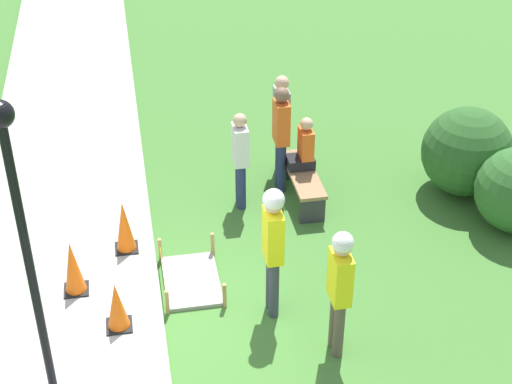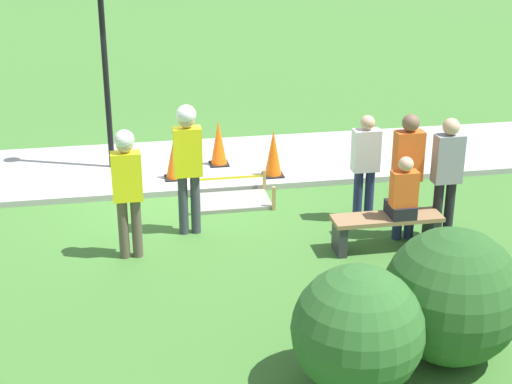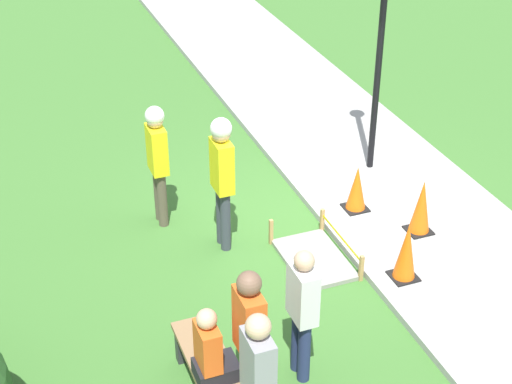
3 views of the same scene
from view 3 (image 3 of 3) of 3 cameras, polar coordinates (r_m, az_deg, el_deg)
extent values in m
plane|color=#3D702D|center=(11.52, 4.31, -1.84)|extent=(60.00, 60.00, 0.00)
cube|color=#9E9E99|center=(12.06, 10.15, -0.36)|extent=(28.00, 2.70, 0.10)
cube|color=gray|center=(10.62, 4.25, -4.91)|extent=(1.19, 0.78, 0.06)
cube|color=tan|center=(10.25, 7.67, -5.52)|extent=(0.05, 0.05, 0.39)
cube|color=tan|center=(11.10, 4.84, -2.10)|extent=(0.05, 0.05, 0.39)
cube|color=tan|center=(9.96, 3.67, -6.52)|extent=(0.05, 0.05, 0.39)
cube|color=tan|center=(10.83, 1.10, -2.92)|extent=(0.05, 0.05, 0.39)
cube|color=yellow|center=(10.61, 6.22, -3.31)|extent=(1.19, 0.00, 0.04)
cube|color=black|center=(10.33, 10.66, -6.04)|extent=(0.34, 0.34, 0.02)
cone|color=orange|center=(10.09, 10.89, -4.19)|extent=(0.29, 0.29, 0.79)
cube|color=black|center=(11.24, 11.73, -2.75)|extent=(0.34, 0.34, 0.02)
cone|color=orange|center=(11.02, 11.95, -0.99)|extent=(0.29, 0.29, 0.79)
cube|color=black|center=(11.59, 7.23, -1.15)|extent=(0.34, 0.34, 0.02)
cone|color=orange|center=(11.41, 7.34, 0.33)|extent=(0.29, 0.29, 0.67)
cube|color=#2D2D33|center=(9.07, -4.60, -10.86)|extent=(0.12, 0.40, 0.44)
cube|color=olive|center=(8.42, -3.29, -12.51)|extent=(1.55, 0.44, 0.06)
cube|color=black|center=(8.21, -2.90, -12.76)|extent=(0.34, 0.44, 0.18)
cube|color=#E55B1E|center=(7.96, -3.52, -11.14)|extent=(0.36, 0.20, 0.50)
sphere|color=tan|center=(7.72, -3.61, -9.20)|extent=(0.21, 0.21, 0.21)
cylinder|color=brown|center=(11.18, -6.84, -0.55)|extent=(0.14, 0.14, 0.85)
cylinder|color=brown|center=(11.33, -7.07, -0.10)|extent=(0.14, 0.14, 0.85)
cube|color=yellow|center=(10.88, -7.21, 3.09)|extent=(0.40, 0.22, 0.67)
sphere|color=tan|center=(10.67, -7.37, 5.23)|extent=(0.23, 0.23, 0.23)
sphere|color=white|center=(10.64, -7.39, 5.53)|extent=(0.26, 0.26, 0.26)
cylinder|color=#383D47|center=(10.60, -2.23, -2.12)|extent=(0.14, 0.14, 0.90)
cylinder|color=#383D47|center=(10.74, -2.55, -1.63)|extent=(0.14, 0.14, 0.90)
cube|color=yellow|center=(10.25, -2.49, 1.92)|extent=(0.40, 0.22, 0.72)
sphere|color=tan|center=(10.02, -2.55, 4.31)|extent=(0.24, 0.24, 0.24)
sphere|color=white|center=(9.99, -2.56, 4.65)|extent=(0.28, 0.28, 0.28)
cylinder|color=navy|center=(8.31, -0.69, -13.34)|extent=(0.14, 0.14, 0.91)
cube|color=#E55B1E|center=(7.70, -0.49, -9.49)|extent=(0.40, 0.22, 0.72)
sphere|color=brown|center=(7.39, -0.51, -6.66)|extent=(0.25, 0.25, 0.25)
cylinder|color=navy|center=(8.68, 3.52, -11.49)|extent=(0.14, 0.14, 0.81)
cylinder|color=navy|center=(8.80, 3.04, -10.75)|extent=(0.14, 0.14, 0.81)
cube|color=silver|center=(8.27, 3.43, -7.42)|extent=(0.40, 0.22, 0.64)
sphere|color=tan|center=(8.01, 3.52, -5.02)|extent=(0.22, 0.22, 0.22)
cube|color=gray|center=(7.31, 0.15, -12.52)|extent=(0.40, 0.22, 0.70)
sphere|color=tan|center=(6.99, 0.16, -9.76)|extent=(0.24, 0.24, 0.24)
cylinder|color=black|center=(11.94, 8.93, 9.42)|extent=(0.10, 0.10, 3.61)
camera|label=1|loc=(17.04, -6.95, 34.03)|focal=55.00mm
camera|label=2|loc=(12.33, -61.05, 8.85)|focal=55.00mm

